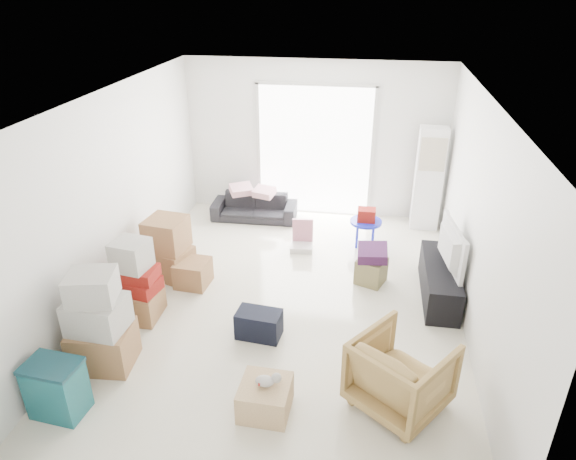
% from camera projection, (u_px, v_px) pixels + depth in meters
% --- Properties ---
extents(room_shell, '(4.98, 6.48, 3.18)m').
position_uv_depth(room_shell, '(286.00, 210.00, 6.24)').
color(room_shell, silver).
rests_on(room_shell, ground).
extents(sliding_door, '(2.10, 0.04, 2.33)m').
position_uv_depth(sliding_door, '(315.00, 146.00, 8.91)').
color(sliding_door, white).
rests_on(sliding_door, room_shell).
extents(ac_tower, '(0.45, 0.30, 1.75)m').
position_uv_depth(ac_tower, '(429.00, 179.00, 8.50)').
color(ac_tower, white).
rests_on(ac_tower, room_shell).
extents(tv_console, '(0.43, 1.43, 0.48)m').
position_uv_depth(tv_console, '(439.00, 281.00, 6.87)').
color(tv_console, black).
rests_on(tv_console, room_shell).
extents(television, '(0.72, 1.09, 0.13)m').
position_uv_depth(television, '(442.00, 261.00, 6.73)').
color(television, black).
rests_on(television, tv_console).
extents(sofa, '(1.49, 0.47, 0.58)m').
position_uv_depth(sofa, '(254.00, 203.00, 9.06)').
color(sofa, black).
rests_on(sofa, room_shell).
extents(pillow_left, '(0.44, 0.41, 0.11)m').
position_uv_depth(pillow_left, '(241.00, 183.00, 8.98)').
color(pillow_left, '#D69CA5').
rests_on(pillow_left, sofa).
extents(pillow_right, '(0.38, 0.34, 0.11)m').
position_uv_depth(pillow_right, '(264.00, 186.00, 8.88)').
color(pillow_right, '#D69CA5').
rests_on(pillow_right, sofa).
extents(armchair, '(1.13, 1.12, 0.86)m').
position_uv_depth(armchair, '(401.00, 371.00, 5.04)').
color(armchair, tan).
rests_on(armchair, room_shell).
extents(storage_bins, '(0.56, 0.41, 0.60)m').
position_uv_depth(storage_bins, '(56.00, 388.00, 5.00)').
color(storage_bins, '#12575F').
rests_on(storage_bins, room_shell).
extents(box_stack_a, '(0.68, 0.58, 1.17)m').
position_uv_depth(box_stack_a, '(99.00, 325.00, 5.54)').
color(box_stack_a, '#8D5C3F').
rests_on(box_stack_a, room_shell).
extents(box_stack_b, '(0.64, 0.53, 1.07)m').
position_uv_depth(box_stack_b, '(136.00, 285.00, 6.37)').
color(box_stack_b, '#8D5C3F').
rests_on(box_stack_b, room_shell).
extents(box_stack_c, '(0.72, 0.65, 0.90)m').
position_uv_depth(box_stack_c, '(168.00, 248.00, 7.26)').
color(box_stack_c, '#8D5C3F').
rests_on(box_stack_c, room_shell).
extents(loose_box, '(0.47, 0.47, 0.37)m').
position_uv_depth(loose_box, '(193.00, 273.00, 7.16)').
color(loose_box, '#8D5C3F').
rests_on(loose_box, room_shell).
extents(duffel_bag, '(0.55, 0.37, 0.34)m').
position_uv_depth(duffel_bag, '(259.00, 324.00, 6.14)').
color(duffel_bag, black).
rests_on(duffel_bag, room_shell).
extents(ottoman, '(0.48, 0.48, 0.37)m').
position_uv_depth(ottoman, '(371.00, 271.00, 7.21)').
color(ottoman, olive).
rests_on(ottoman, room_shell).
extents(blanket, '(0.41, 0.41, 0.14)m').
position_uv_depth(blanket, '(372.00, 255.00, 7.10)').
color(blanket, '#451F4D').
rests_on(blanket, ottoman).
extents(kids_table, '(0.50, 0.50, 0.63)m').
position_uv_depth(kids_table, '(366.00, 220.00, 8.09)').
color(kids_table, '#1620D4').
rests_on(kids_table, room_shell).
extents(toy_walker, '(0.38, 0.34, 0.47)m').
position_uv_depth(toy_walker, '(302.00, 241.00, 8.13)').
color(toy_walker, silver).
rests_on(toy_walker, room_shell).
extents(wood_crate, '(0.51, 0.51, 0.33)m').
position_uv_depth(wood_crate, '(265.00, 398.00, 5.08)').
color(wood_crate, tan).
rests_on(wood_crate, room_shell).
extents(plush_bunny, '(0.26, 0.15, 0.13)m').
position_uv_depth(plush_bunny, '(268.00, 380.00, 4.98)').
color(plush_bunny, '#B2ADA8').
rests_on(plush_bunny, wood_crate).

